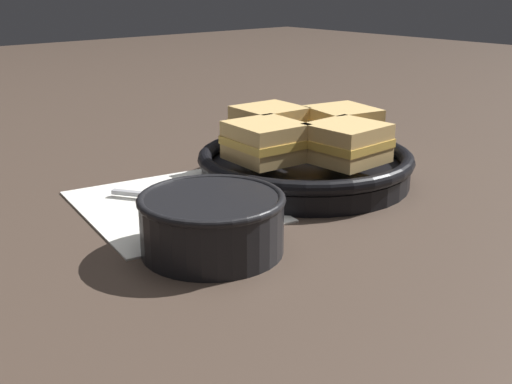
{
  "coord_description": "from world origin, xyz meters",
  "views": [
    {
      "loc": [
        0.51,
        -0.41,
        0.25
      ],
      "look_at": [
        0.01,
        0.03,
        0.03
      ],
      "focal_mm": 45.0,
      "sensor_mm": 36.0,
      "label": 1
    }
  ],
  "objects": [
    {
      "name": "sandwich_far_left",
      "position": [
        -0.04,
        0.09,
        0.06
      ],
      "size": [
        0.09,
        0.09,
        0.05
      ],
      "rotation": [
        0.0,
        0.0,
        6.2
      ],
      "color": "#DBB26B",
      "rests_on": "skillet"
    },
    {
      "name": "sandwich_near_right",
      "position": [
        -0.11,
        0.16,
        0.06
      ],
      "size": [
        0.09,
        0.09,
        0.05
      ],
      "rotation": [
        0.0,
        0.0,
        4.64
      ],
      "color": "#DBB26B",
      "rests_on": "skillet"
    },
    {
      "name": "sandwich_near_left",
      "position": [
        -0.04,
        0.23,
        0.06
      ],
      "size": [
        0.1,
        0.1,
        0.05
      ],
      "rotation": [
        0.0,
        0.0,
        2.94
      ],
      "color": "#DBB26B",
      "rests_on": "skillet"
    },
    {
      "name": "soup_bowl",
      "position": [
        0.05,
        -0.06,
        0.03
      ],
      "size": [
        0.14,
        0.14,
        0.06
      ],
      "color": "black",
      "rests_on": "ground_plane"
    },
    {
      "name": "sandwich_far_right",
      "position": [
        0.02,
        0.16,
        0.06
      ],
      "size": [
        0.08,
        0.09,
        0.05
      ],
      "rotation": [
        0.0,
        0.0,
        7.88
      ],
      "color": "#DBB26B",
      "rests_on": "skillet"
    },
    {
      "name": "ground_plane",
      "position": [
        0.0,
        0.0,
        0.0
      ],
      "size": [
        4.0,
        4.0,
        0.0
      ],
      "primitive_type": "plane",
      "color": "#47382D"
    },
    {
      "name": "skillet",
      "position": [
        -0.04,
        0.16,
        0.02
      ],
      "size": [
        0.28,
        0.28,
        0.04
      ],
      "color": "black",
      "rests_on": "ground_plane"
    },
    {
      "name": "napkin",
      "position": [
        -0.08,
        -0.02,
        0.0
      ],
      "size": [
        0.26,
        0.23,
        0.0
      ],
      "color": "white",
      "rests_on": "ground_plane"
    },
    {
      "name": "spoon",
      "position": [
        -0.06,
        0.0,
        0.01
      ],
      "size": [
        0.15,
        0.1,
        0.01
      ],
      "rotation": [
        0.0,
        0.0,
        0.56
      ],
      "color": "#B7B7BC",
      "rests_on": "napkin"
    }
  ]
}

